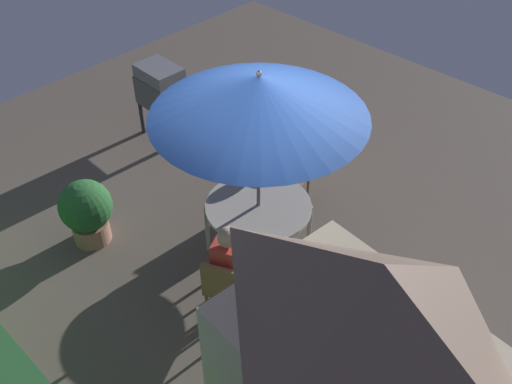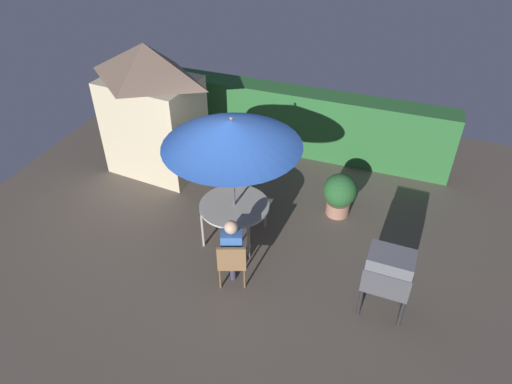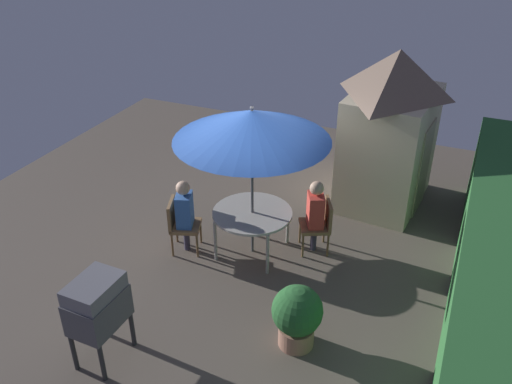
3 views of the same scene
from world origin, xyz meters
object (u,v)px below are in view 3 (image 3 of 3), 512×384
(garden_shed, at_px, (391,128))
(potted_plant_by_shed, at_px, (297,315))
(patio_table, at_px, (252,215))
(chair_near_shed, at_px, (320,222))
(chair_far_side, at_px, (180,222))
(person_in_blue, at_px, (184,208))
(patio_umbrella, at_px, (252,125))
(bbq_grill, at_px, (97,305))
(person_in_red, at_px, (316,208))

(garden_shed, distance_m, potted_plant_by_shed, 4.26)
(garden_shed, relative_size, patio_table, 2.27)
(chair_near_shed, distance_m, potted_plant_by_shed, 2.15)
(garden_shed, distance_m, chair_far_side, 4.05)
(chair_near_shed, relative_size, person_in_blue, 0.71)
(garden_shed, relative_size, patio_umbrella, 1.14)
(garden_shed, distance_m, patio_table, 3.05)
(chair_far_side, bearing_deg, bbq_grill, 6.62)
(garden_shed, xyz_separation_m, person_in_red, (2.06, -0.70, -0.67))
(patio_umbrella, xyz_separation_m, potted_plant_by_shed, (1.65, 1.33, -1.72))
(patio_umbrella, xyz_separation_m, chair_far_side, (0.40, -1.08, -1.69))
(chair_near_shed, xyz_separation_m, person_in_blue, (0.84, -1.97, 0.26))
(potted_plant_by_shed, distance_m, person_in_red, 2.15)
(garden_shed, relative_size, potted_plant_by_shed, 3.20)
(patio_table, distance_m, patio_umbrella, 1.52)
(garden_shed, xyz_separation_m, patio_table, (2.49, -1.59, -0.77))
(chair_far_side, height_order, potted_plant_by_shed, chair_far_side)
(person_in_red, bearing_deg, chair_far_side, -67.15)
(chair_near_shed, bearing_deg, garden_shed, 162.97)
(garden_shed, height_order, bbq_grill, garden_shed)
(patio_umbrella, bearing_deg, person_in_blue, -69.66)
(bbq_grill, relative_size, chair_near_shed, 1.33)
(chair_far_side, relative_size, person_in_blue, 0.71)
(patio_table, relative_size, bbq_grill, 1.05)
(potted_plant_by_shed, xyz_separation_m, person_in_red, (-2.08, -0.44, 0.29))
(chair_near_shed, bearing_deg, person_in_blue, -66.93)
(garden_shed, bearing_deg, chair_far_side, -42.76)
(garden_shed, relative_size, bbq_grill, 2.38)
(patio_umbrella, relative_size, potted_plant_by_shed, 2.80)
(chair_near_shed, relative_size, chair_far_side, 1.00)
(patio_table, bearing_deg, bbq_grill, -16.02)
(chair_near_shed, bearing_deg, potted_plant_by_shed, 9.68)
(patio_table, bearing_deg, chair_far_side, -69.66)
(bbq_grill, bearing_deg, chair_near_shed, 151.49)
(person_in_blue, bearing_deg, potted_plant_by_shed, 61.31)
(person_in_red, bearing_deg, potted_plant_by_shed, 11.90)
(bbq_grill, height_order, chair_far_side, bbq_grill)
(chair_near_shed, height_order, person_in_red, person_in_red)
(garden_shed, bearing_deg, person_in_blue, -42.19)
(potted_plant_by_shed, distance_m, person_in_blue, 2.68)
(garden_shed, xyz_separation_m, chair_near_shed, (2.02, -0.62, -0.94))
(patio_table, xyz_separation_m, chair_far_side, (0.40, -1.08, -0.17))
(patio_umbrella, distance_m, chair_far_side, 2.05)
(bbq_grill, bearing_deg, patio_table, 163.98)
(patio_table, height_order, chair_far_side, chair_far_side)
(chair_near_shed, relative_size, person_in_red, 0.71)
(garden_shed, xyz_separation_m, patio_umbrella, (2.49, -1.59, 0.75))
(patio_table, relative_size, person_in_red, 1.00)
(chair_far_side, bearing_deg, potted_plant_by_shed, 62.68)
(patio_umbrella, distance_m, chair_near_shed, 2.00)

